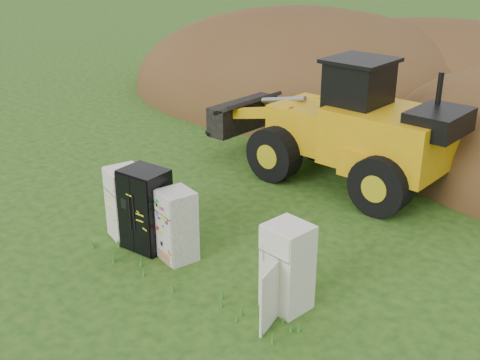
{
  "coord_description": "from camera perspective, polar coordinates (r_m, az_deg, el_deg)",
  "views": [
    {
      "loc": [
        8.15,
        -8.55,
        7.09
      ],
      "look_at": [
        -0.4,
        2.0,
        1.39
      ],
      "focal_mm": 45.0,
      "sensor_mm": 36.0,
      "label": 1
    }
  ],
  "objects": [
    {
      "name": "ground",
      "position": [
        13.78,
        -3.99,
        -8.25
      ],
      "size": [
        120.0,
        120.0,
        0.0
      ],
      "primitive_type": "plane",
      "color": "#1C4512",
      "rests_on": "ground"
    },
    {
      "name": "fridge_leftmost",
      "position": [
        14.9,
        -10.7,
        -2.17
      ],
      "size": [
        1.0,
        0.98,
        1.81
      ],
      "primitive_type": null,
      "rotation": [
        0.0,
        0.0,
        -0.33
      ],
      "color": "white",
      "rests_on": "ground"
    },
    {
      "name": "fridge_black_side",
      "position": [
        14.3,
        -8.91,
        -2.75
      ],
      "size": [
        1.08,
        0.87,
        1.99
      ],
      "primitive_type": null,
      "rotation": [
        0.0,
        0.0,
        0.05
      ],
      "color": "black",
      "rests_on": "ground"
    },
    {
      "name": "fridge_sticker",
      "position": [
        13.76,
        -5.96,
        -4.32
      ],
      "size": [
        0.92,
        0.88,
        1.7
      ],
      "primitive_type": null,
      "rotation": [
        0.0,
        0.0,
        -0.27
      ],
      "color": "white",
      "rests_on": "ground"
    },
    {
      "name": "fridge_open_door",
      "position": [
        12.01,
        4.53,
        -8.22
      ],
      "size": [
        0.93,
        0.88,
        1.84
      ],
      "primitive_type": null,
      "rotation": [
        0.0,
        0.0,
        -0.14
      ],
      "color": "white",
      "rests_on": "ground"
    },
    {
      "name": "wheel_loader",
      "position": [
        18.12,
        8.37,
        5.86
      ],
      "size": [
        7.95,
        3.52,
        3.78
      ],
      "primitive_type": null,
      "rotation": [
        0.0,
        0.0,
        -0.05
      ],
      "color": "orange",
      "rests_on": "ground"
    },
    {
      "name": "dirt_mound_left",
      "position": [
        28.33,
        6.29,
        8.16
      ],
      "size": [
        18.02,
        13.52,
        7.75
      ],
      "primitive_type": "ellipsoid",
      "color": "#4F3219",
      "rests_on": "ground"
    },
    {
      "name": "dirt_mound_back",
      "position": [
        28.81,
        19.01,
        7.3
      ],
      "size": [
        18.87,
        12.58,
        6.88
      ],
      "primitive_type": "ellipsoid",
      "color": "#4F3219",
      "rests_on": "ground"
    }
  ]
}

